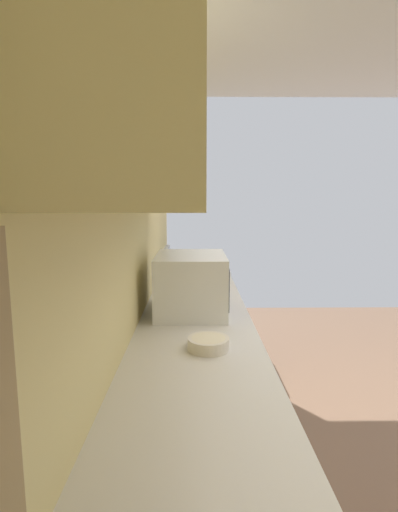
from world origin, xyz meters
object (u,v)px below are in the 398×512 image
Objects in this scene: microwave at (191,283)px; bowl at (208,343)px; oven_range at (196,310)px; kettle at (203,281)px.

microwave is 2.72× the size of bowl.
bowl is at bearing -172.01° from microwave.
bowl is (-2.07, -0.05, 0.47)m from oven_range.
microwave is 0.59m from bowl.
oven_range is 5.47× the size of kettle.
kettle is (1.07, 0.00, 0.05)m from bowl.
kettle is (-1.01, -0.05, 0.51)m from oven_range.
kettle is at bearing -8.92° from microwave.
kettle is (0.51, -0.08, -0.09)m from microwave.
bowl is at bearing 180.00° from kettle.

